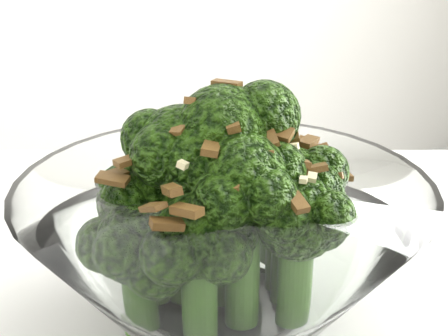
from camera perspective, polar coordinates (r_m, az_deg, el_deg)
name	(u,v)px	position (r m, az deg, el deg)	size (l,w,h in m)	color
broccoli_dish	(225,233)	(0.42, 0.05, -5.45)	(0.25, 0.25, 0.16)	white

